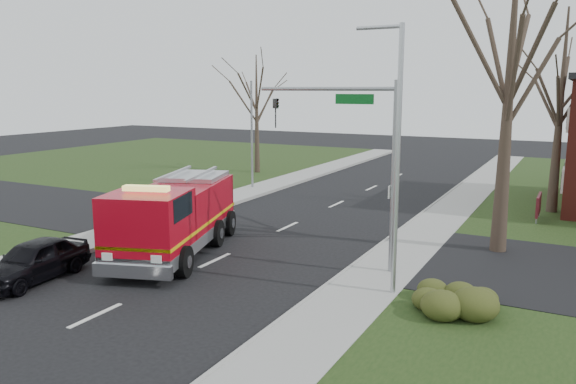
% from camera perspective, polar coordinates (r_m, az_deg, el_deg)
% --- Properties ---
extents(ground, '(120.00, 120.00, 0.00)m').
position_cam_1_polar(ground, '(21.88, -7.46, -6.93)').
color(ground, black).
rests_on(ground, ground).
extents(sidewalk_right, '(2.40, 80.00, 0.15)m').
position_cam_1_polar(sidewalk_right, '(19.14, 8.13, -9.29)').
color(sidewalk_right, gray).
rests_on(sidewalk_right, ground).
extents(sidewalk_left, '(2.40, 80.00, 0.15)m').
position_cam_1_polar(sidewalk_left, '(25.82, -18.84, -4.54)').
color(sidewalk_left, gray).
rests_on(sidewalk_left, ground).
extents(health_center_sign, '(0.12, 2.00, 1.40)m').
position_cam_1_polar(health_center_sign, '(30.10, 24.09, -1.23)').
color(health_center_sign, '#55131C').
rests_on(health_center_sign, ground).
extents(hedge_corner, '(2.80, 2.00, 0.90)m').
position_cam_1_polar(hedge_corner, '(17.37, 15.90, -9.92)').
color(hedge_corner, '#283212').
rests_on(hedge_corner, lawn_right).
extents(bare_tree_near, '(6.00, 6.00, 12.00)m').
position_cam_1_polar(bare_tree_near, '(23.19, 21.68, 11.98)').
color(bare_tree_near, '#362920').
rests_on(bare_tree_near, ground).
extents(bare_tree_far, '(5.25, 5.25, 10.50)m').
position_cam_1_polar(bare_tree_far, '(32.04, 26.06, 9.39)').
color(bare_tree_far, '#362920').
rests_on(bare_tree_far, ground).
extents(bare_tree_left, '(4.50, 4.50, 9.00)m').
position_cam_1_polar(bare_tree_left, '(43.13, -3.21, 9.20)').
color(bare_tree_left, '#362920').
rests_on(bare_tree_left, ground).
extents(traffic_signal_mast, '(5.29, 0.18, 6.80)m').
position_cam_1_polar(traffic_signal_mast, '(19.85, 7.24, 5.18)').
color(traffic_signal_mast, gray).
rests_on(traffic_signal_mast, ground).
extents(streetlight_pole, '(1.48, 0.16, 8.40)m').
position_cam_1_polar(streetlight_pole, '(17.37, 10.88, 3.80)').
color(streetlight_pole, '#B7BABF').
rests_on(streetlight_pole, ground).
extents(utility_pole_far, '(0.14, 0.14, 7.00)m').
position_cam_1_polar(utility_pole_far, '(36.46, -3.70, 5.72)').
color(utility_pole_far, gray).
rests_on(utility_pole_far, ground).
extents(fire_engine, '(5.04, 8.37, 3.19)m').
position_cam_1_polar(fire_engine, '(22.63, -11.49, -2.67)').
color(fire_engine, '#AB0717').
rests_on(fire_engine, ground).
extents(parked_car_maroon, '(2.11, 4.33, 1.42)m').
position_cam_1_polar(parked_car_maroon, '(21.24, -24.42, -6.34)').
color(parked_car_maroon, black).
rests_on(parked_car_maroon, ground).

